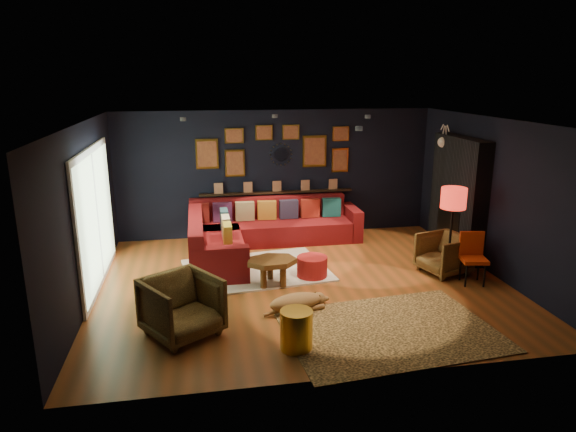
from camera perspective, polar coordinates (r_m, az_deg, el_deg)
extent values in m
plane|color=#9C4E22|center=(8.42, 1.64, -7.44)|extent=(6.50, 6.50, 0.00)
plane|color=black|center=(10.65, -1.32, 4.73)|extent=(6.50, 0.00, 6.50)
plane|color=black|center=(5.47, 7.64, -5.77)|extent=(6.50, 0.00, 6.50)
plane|color=black|center=(8.02, -21.67, 0.10)|extent=(0.00, 5.50, 5.50)
plane|color=black|center=(9.22, 21.90, 1.96)|extent=(0.00, 5.50, 5.50)
plane|color=beige|center=(7.79, 1.79, 10.49)|extent=(6.50, 6.50, 0.00)
cube|color=maroon|center=(10.40, -1.95, -1.72)|extent=(3.20, 0.95, 0.42)
cube|color=maroon|center=(10.63, -2.24, 1.00)|extent=(3.20, 0.24, 0.46)
cube|color=maroon|center=(10.73, 7.06, -0.68)|extent=(0.22, 0.95, 0.64)
cube|color=maroon|center=(9.27, -7.88, -4.02)|extent=(0.95, 2.20, 0.42)
cube|color=maroon|center=(9.13, -10.20, -1.64)|extent=(0.24, 2.20, 0.46)
cube|color=maroon|center=(8.29, -7.60, -5.56)|extent=(0.95, 0.22, 0.64)
cube|color=maroon|center=(10.34, -9.79, 0.32)|extent=(0.38, 0.14, 0.38)
cube|color=#50224C|center=(10.35, -7.30, 0.43)|extent=(0.38, 0.14, 0.38)
cube|color=tan|center=(10.38, -4.82, 0.55)|extent=(0.38, 0.14, 0.38)
cube|color=#BA7B27|center=(10.43, -2.36, 0.66)|extent=(0.38, 0.14, 0.38)
cube|color=#2E2B48|center=(10.50, 0.08, 0.77)|extent=(0.38, 0.14, 0.38)
cube|color=maroon|center=(10.58, 2.47, 0.88)|extent=(0.38, 0.14, 0.38)
cube|color=#185B61|center=(10.69, 4.83, 0.98)|extent=(0.38, 0.14, 0.38)
cube|color=#254858|center=(9.82, -7.10, -0.38)|extent=(0.14, 0.38, 0.38)
cube|color=beige|center=(9.34, -6.92, -1.19)|extent=(0.14, 0.38, 0.38)
cube|color=gold|center=(8.86, -6.73, -2.10)|extent=(0.14, 0.38, 0.38)
cube|color=black|center=(10.66, -1.25, 2.65)|extent=(3.20, 0.12, 0.04)
cube|color=gold|center=(10.43, -8.99, 6.83)|extent=(0.45, 0.03, 0.60)
cube|color=brown|center=(10.41, -8.98, 6.81)|extent=(0.38, 0.01, 0.51)
cube|color=gold|center=(10.49, -5.92, 5.87)|extent=(0.40, 0.03, 0.55)
cube|color=brown|center=(10.47, -5.91, 5.85)|extent=(0.34, 0.01, 0.47)
cube|color=gold|center=(10.41, -6.00, 8.86)|extent=(0.38, 0.03, 0.30)
cube|color=brown|center=(10.39, -6.00, 8.85)|extent=(0.32, 0.01, 0.25)
cube|color=gold|center=(10.70, 2.96, 7.20)|extent=(0.50, 0.03, 0.65)
cube|color=brown|center=(10.68, 2.98, 7.19)|extent=(0.42, 0.01, 0.55)
cube|color=gold|center=(10.87, 5.79, 6.20)|extent=(0.35, 0.03, 0.50)
cube|color=brown|center=(10.85, 5.81, 6.19)|extent=(0.30, 0.01, 0.42)
cube|color=gold|center=(10.79, 5.87, 9.09)|extent=(0.35, 0.03, 0.30)
cube|color=brown|center=(10.78, 5.89, 9.08)|extent=(0.30, 0.01, 0.25)
cube|color=gold|center=(10.47, -2.69, 9.23)|extent=(0.35, 0.03, 0.30)
cube|color=brown|center=(10.45, -2.68, 9.22)|extent=(0.30, 0.01, 0.25)
cube|color=gold|center=(10.55, 0.31, 9.30)|extent=(0.35, 0.03, 0.30)
cube|color=brown|center=(10.53, 0.33, 9.29)|extent=(0.30, 0.01, 0.25)
cylinder|color=silver|center=(10.57, -0.77, 6.85)|extent=(0.28, 0.03, 0.28)
cone|color=gold|center=(10.61, 0.41, 6.88)|extent=(0.03, 0.16, 0.03)
cone|color=gold|center=(10.60, 0.32, 7.33)|extent=(0.04, 0.16, 0.04)
cone|color=gold|center=(10.58, 0.07, 7.71)|extent=(0.04, 0.16, 0.04)
cone|color=gold|center=(10.56, -0.32, 7.95)|extent=(0.04, 0.16, 0.04)
cone|color=gold|center=(10.54, -0.77, 8.03)|extent=(0.03, 0.16, 0.03)
cone|color=gold|center=(10.53, -1.23, 7.93)|extent=(0.04, 0.16, 0.04)
cone|color=gold|center=(10.53, -1.61, 7.66)|extent=(0.04, 0.16, 0.04)
cone|color=gold|center=(10.53, -1.87, 7.27)|extent=(0.04, 0.16, 0.04)
cone|color=gold|center=(10.54, -1.96, 6.82)|extent=(0.03, 0.16, 0.03)
cone|color=gold|center=(10.56, -1.86, 6.37)|extent=(0.04, 0.16, 0.04)
cone|color=gold|center=(10.57, -1.60, 5.99)|extent=(0.04, 0.16, 0.04)
cone|color=gold|center=(10.59, -1.22, 5.75)|extent=(0.04, 0.16, 0.04)
cone|color=gold|center=(10.61, -0.76, 5.67)|extent=(0.03, 0.16, 0.03)
cone|color=gold|center=(10.62, -0.31, 5.78)|extent=(0.04, 0.16, 0.04)
cone|color=gold|center=(10.62, 0.07, 6.04)|extent=(0.04, 0.16, 0.04)
cone|color=gold|center=(10.62, 0.32, 6.43)|extent=(0.04, 0.16, 0.04)
cube|color=black|center=(9.95, 18.37, 2.01)|extent=(0.30, 1.60, 2.20)
cube|color=black|center=(10.08, 17.76, -1.60)|extent=(0.20, 0.80, 0.90)
cone|color=white|center=(10.27, 17.94, 7.83)|extent=(0.35, 0.28, 0.28)
sphere|color=white|center=(10.17, 16.84, 7.85)|extent=(0.20, 0.20, 0.20)
cylinder|color=white|center=(10.10, 17.17, 8.76)|extent=(0.02, 0.10, 0.28)
cylinder|color=white|center=(10.21, 16.86, 8.84)|extent=(0.02, 0.10, 0.28)
cube|color=white|center=(8.63, -20.60, -0.15)|extent=(0.04, 2.80, 2.20)
cube|color=#B0CF9E|center=(8.63, -20.43, -0.14)|extent=(0.01, 2.60, 2.00)
cube|color=white|center=(8.62, -20.40, -0.14)|extent=(0.02, 0.06, 2.00)
cylinder|color=black|center=(8.83, -11.59, 10.49)|extent=(0.10, 0.10, 0.06)
cylinder|color=black|center=(9.33, -1.50, 11.03)|extent=(0.10, 0.10, 0.06)
cylinder|color=black|center=(9.32, 8.84, 10.86)|extent=(0.10, 0.10, 0.06)
cylinder|color=black|center=(7.18, 7.88, 9.62)|extent=(0.10, 0.10, 0.06)
cube|color=white|center=(8.91, -3.55, -6.02)|extent=(2.58, 2.02, 0.03)
cube|color=tan|center=(7.07, 11.20, -12.33)|extent=(2.89, 2.19, 0.02)
cylinder|color=brown|center=(8.10, -2.74, -6.87)|extent=(0.10, 0.10, 0.33)
cylinder|color=brown|center=(8.14, -0.56, -6.74)|extent=(0.10, 0.10, 0.33)
cylinder|color=brown|center=(8.45, -2.01, -5.90)|extent=(0.10, 0.10, 0.33)
cylinder|color=maroon|center=(8.57, 2.70, -5.61)|extent=(0.51, 0.51, 0.33)
imported|color=#AA813C|center=(6.79, -11.72, -9.54)|extent=(1.14, 1.13, 0.87)
imported|color=#AA813C|center=(9.10, 16.95, -3.86)|extent=(0.85, 0.88, 0.74)
cylinder|color=gold|center=(6.43, 0.93, -12.52)|extent=(0.40, 0.40, 0.50)
cylinder|color=black|center=(8.66, 19.18, -6.19)|extent=(0.03, 0.03, 0.41)
cylinder|color=black|center=(8.76, 21.01, -6.13)|extent=(0.03, 0.03, 0.41)
cylinder|color=black|center=(8.92, 18.61, -5.52)|extent=(0.03, 0.03, 0.41)
cylinder|color=black|center=(9.02, 20.39, -5.47)|extent=(0.03, 0.03, 0.41)
cube|color=red|center=(8.77, 19.92, -4.57)|extent=(0.46, 0.46, 0.06)
cube|color=red|center=(8.85, 19.72, -2.84)|extent=(0.39, 0.12, 0.39)
cylinder|color=black|center=(9.18, 17.26, -6.05)|extent=(0.25, 0.25, 0.04)
cylinder|color=black|center=(8.98, 17.58, -2.31)|extent=(0.04, 0.04, 1.22)
cylinder|color=red|center=(8.80, 17.93, 1.91)|extent=(0.41, 0.41, 0.34)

